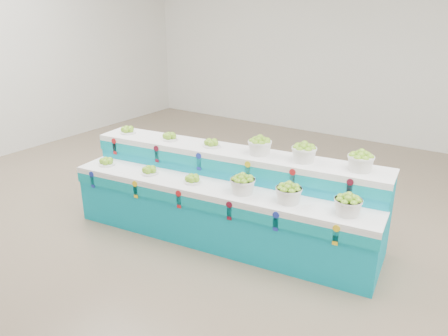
{
  "coord_description": "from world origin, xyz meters",
  "views": [
    {
      "loc": [
        2.63,
        -3.75,
        2.65
      ],
      "look_at": [
        0.02,
        0.14,
        0.87
      ],
      "focal_mm": 35.13,
      "sensor_mm": 36.0,
      "label": 1
    }
  ],
  "objects_px": {
    "basket_lower_left": "(243,184)",
    "basket_upper_right": "(361,161)",
    "display_stand": "(224,197)",
    "plate_upper_mid": "(170,136)"
  },
  "relations": [
    {
      "from": "basket_lower_left",
      "to": "basket_upper_right",
      "type": "height_order",
      "value": "basket_upper_right"
    },
    {
      "from": "display_stand",
      "to": "basket_upper_right",
      "type": "bearing_deg",
      "value": 8.84
    },
    {
      "from": "display_stand",
      "to": "plate_upper_mid",
      "type": "relative_size",
      "value": 17.62
    },
    {
      "from": "display_stand",
      "to": "plate_upper_mid",
      "type": "xyz_separation_m",
      "value": [
        -0.91,
        0.12,
        0.56
      ]
    },
    {
      "from": "basket_lower_left",
      "to": "plate_upper_mid",
      "type": "distance_m",
      "value": 1.33
    },
    {
      "from": "display_stand",
      "to": "plate_upper_mid",
      "type": "bearing_deg",
      "value": 165.64
    },
    {
      "from": "basket_lower_left",
      "to": "plate_upper_mid",
      "type": "relative_size",
      "value": 1.3
    },
    {
      "from": "display_stand",
      "to": "basket_upper_right",
      "type": "distance_m",
      "value": 1.6
    },
    {
      "from": "plate_upper_mid",
      "to": "basket_upper_right",
      "type": "distance_m",
      "value": 2.35
    },
    {
      "from": "display_stand",
      "to": "basket_lower_left",
      "type": "relative_size",
      "value": 13.55
    }
  ]
}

